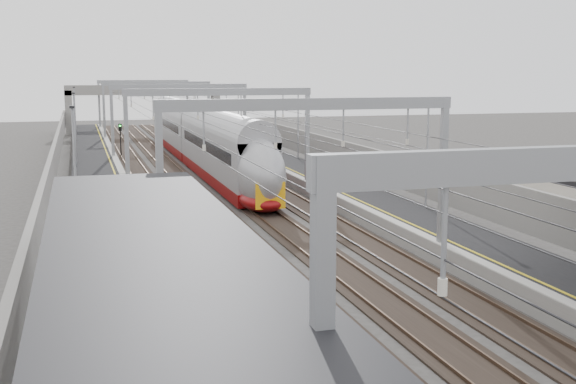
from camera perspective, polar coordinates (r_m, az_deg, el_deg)
platform_left at (r=52.51m, az=-14.55°, el=0.18°), size 4.00×120.00×1.00m
platform_right at (r=55.29m, az=2.24°, el=0.93°), size 4.00×120.00×1.00m
tracks at (r=53.39m, az=-5.93°, el=0.09°), size 11.40×140.00×0.20m
overhead_line at (r=59.27m, az=-7.19°, el=6.92°), size 13.00×140.00×6.60m
canopy_left at (r=10.56m, az=-8.10°, el=-10.42°), size 4.40×30.00×4.24m
overbridge at (r=107.32m, az=-11.33°, el=7.45°), size 22.00×2.20×6.90m
wall_left at (r=52.36m, az=-18.10°, el=1.21°), size 0.30×120.00×3.20m
wall_right at (r=56.23m, az=5.35°, el=2.17°), size 0.30×120.00×3.20m
train at (r=66.85m, az=-6.83°, el=3.84°), size 2.90×52.89×4.58m
signal_green at (r=76.49m, az=-13.11°, el=4.50°), size 0.32×0.32×3.48m
signal_red_near at (r=80.59m, az=-7.25°, el=4.90°), size 0.32×0.32×3.48m
signal_red_far at (r=80.46m, az=-5.64°, el=4.93°), size 0.32×0.32×3.48m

